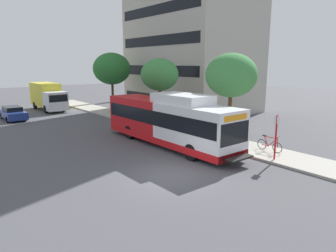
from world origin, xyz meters
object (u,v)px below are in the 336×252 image
street_tree_far_block (112,69)px  transit_bus (169,121)px  bus_stop_sign_pole (276,134)px  street_tree_mid_block (160,75)px  box_truck_background (48,96)px  street_tree_near_stop (231,76)px  parked_car_far_lane (13,113)px  bicycle_parked (270,145)px

street_tree_far_block → transit_bus: bearing=-105.3°
bus_stop_sign_pole → street_tree_far_block: size_ratio=0.39×
street_tree_mid_block → box_truck_background: (-5.34, 15.32, -2.82)m
street_tree_far_block → street_tree_mid_block: bearing=-89.9°
transit_bus → street_tree_far_block: size_ratio=1.84×
street_tree_near_stop → parked_car_far_lane: street_tree_near_stop is taller
transit_bus → bus_stop_sign_pole: size_ratio=4.71×
parked_car_far_lane → box_truck_background: (4.91, 4.29, 1.08)m
transit_bus → parked_car_far_lane: size_ratio=2.72×
transit_bus → bicycle_parked: bearing=-56.4°
street_tree_near_stop → street_tree_mid_block: street_tree_near_stop is taller
street_tree_near_stop → parked_car_far_lane: size_ratio=1.37×
bus_stop_sign_pole → box_truck_background: box_truck_background is taller
street_tree_near_stop → street_tree_far_block: street_tree_far_block is taller
bicycle_parked → street_tree_mid_block: street_tree_mid_block is taller
bicycle_parked → street_tree_far_block: 21.43m
transit_bus → street_tree_mid_block: street_tree_mid_block is taller
street_tree_mid_block → parked_car_far_lane: (-10.25, 11.03, -3.90)m
bus_stop_sign_pole → street_tree_far_block: bearing=85.5°
street_tree_near_stop → street_tree_far_block: bearing=89.7°
bicycle_parked → street_tree_near_stop: 5.55m
parked_car_far_lane → box_truck_background: 6.61m
bus_stop_sign_pole → parked_car_far_lane: bus_stop_sign_pole is taller
bicycle_parked → parked_car_far_lane: parked_car_far_lane is taller
box_truck_background → street_tree_near_stop: bearing=-77.6°
box_truck_background → street_tree_far_block: bearing=-50.2°
transit_bus → parked_car_far_lane: (-6.04, 17.51, -1.04)m
transit_bus → bicycle_parked: (3.69, -5.55, -1.14)m
transit_bus → box_truck_background: 21.83m
transit_bus → box_truck_background: transit_bus is taller
transit_bus → parked_car_far_lane: bearing=109.0°
street_tree_near_stop → parked_car_far_lane: 22.30m
street_tree_mid_block → box_truck_background: street_tree_mid_block is taller
parked_car_far_lane → bicycle_parked: bearing=-67.1°
bus_stop_sign_pole → street_tree_mid_block: (1.76, 13.16, 2.91)m
transit_bus → street_tree_near_stop: 5.46m
transit_bus → street_tree_far_block: street_tree_far_block is taller
box_truck_background → transit_bus: bearing=-87.0°
street_tree_mid_block → street_tree_far_block: street_tree_far_block is taller
bus_stop_sign_pole → bicycle_parked: 2.00m
street_tree_far_block → box_truck_background: street_tree_far_block is taller
transit_bus → bicycle_parked: transit_bus is taller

